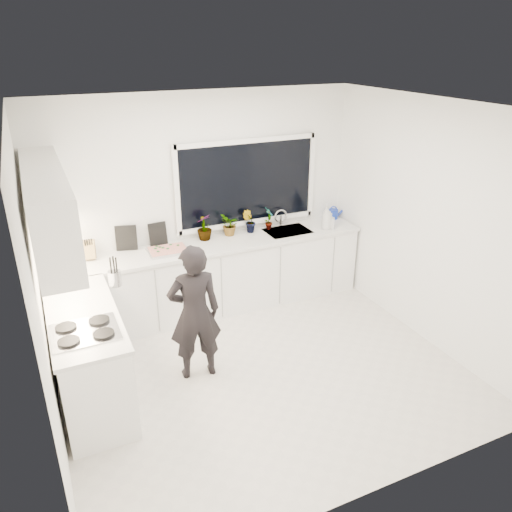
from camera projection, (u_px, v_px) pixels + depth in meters
name	position (u px, v px, depth m)	size (l,w,h in m)	color
floor	(262.00, 371.00, 5.29)	(4.00, 3.50, 0.02)	beige
wall_back	(202.00, 203.00, 6.21)	(4.00, 0.02, 2.70)	white
wall_left	(36.00, 296.00, 3.98)	(0.02, 3.50, 2.70)	white
wall_right	(427.00, 224.00, 5.52)	(0.02, 3.50, 2.70)	white
ceiling	(264.00, 106.00, 4.20)	(4.00, 3.50, 0.02)	white
window	(247.00, 183.00, 6.33)	(1.80, 0.02, 1.00)	black
base_cabinets_back	(213.00, 278.00, 6.32)	(3.92, 0.58, 0.88)	white
base_cabinets_left	(89.00, 357.00, 4.76)	(0.58, 1.60, 0.88)	white
countertop_back	(212.00, 245.00, 6.13)	(3.94, 0.62, 0.04)	silver
countertop_left	(82.00, 315.00, 4.58)	(0.62, 1.60, 0.04)	silver
upper_cabinets	(48.00, 208.00, 4.44)	(0.34, 2.10, 0.70)	white
sink	(287.00, 234.00, 6.55)	(0.58, 0.42, 0.14)	silver
faucet	(281.00, 218.00, 6.65)	(0.03, 0.03, 0.22)	silver
stovetop	(85.00, 331.00, 4.27)	(0.56, 0.48, 0.03)	black
person	(195.00, 313.00, 4.96)	(0.53, 0.35, 1.45)	black
pizza_tray	(168.00, 251.00, 5.88)	(0.47, 0.34, 0.03)	silver
pizza	(168.00, 249.00, 5.87)	(0.43, 0.30, 0.01)	red
watering_can	(333.00, 214.00, 6.94)	(0.14, 0.14, 0.13)	#122DA9
paper_towel_roll	(49.00, 256.00, 5.45)	(0.11, 0.11, 0.26)	silver
knife_block	(89.00, 250.00, 5.65)	(0.13, 0.10, 0.22)	#86603E
utensil_crock	(115.00, 278.00, 5.06)	(0.13, 0.13, 0.16)	silver
picture_frame_large	(158.00, 234.00, 6.04)	(0.22, 0.02, 0.28)	black
picture_frame_small	(126.00, 238.00, 5.89)	(0.25, 0.02, 0.30)	black
herb_plants	(231.00, 224.00, 6.32)	(1.10, 0.31, 0.33)	#26662D
soap_bottles	(328.00, 218.00, 6.54)	(0.21, 0.15, 0.33)	#D8BF66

